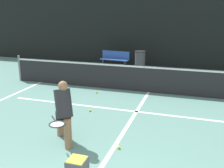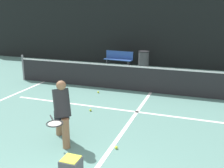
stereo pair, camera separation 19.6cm
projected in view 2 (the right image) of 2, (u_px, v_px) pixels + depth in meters
court_service_line at (137, 112)px, 7.65m from camera, size 8.25×0.10×0.01m
court_center_mark at (128, 125)px, 6.77m from camera, size 0.10×5.98×0.01m
net at (151, 79)px, 9.35m from camera, size 11.09×0.09×1.07m
fence_back at (171, 31)px, 13.29m from camera, size 24.00×0.06×3.79m
player_practicing at (62, 110)px, 5.69m from camera, size 0.77×1.17×1.45m
tennis_ball_scattered_2 at (90, 110)px, 7.71m from camera, size 0.07×0.07×0.07m
tennis_ball_scattered_4 at (116, 147)px, 5.60m from camera, size 0.07×0.07×0.07m
tennis_ball_scattered_6 at (98, 92)px, 9.42m from camera, size 0.07×0.07×0.07m
courtside_bench at (119, 59)px, 13.53m from camera, size 1.53×0.53×0.86m
trash_bin at (144, 61)px, 12.94m from camera, size 0.53×0.53×0.96m
tree_mid at (130, 1)px, 19.86m from camera, size 3.62×3.62×4.09m
building_far at (190, 15)px, 25.71m from camera, size 36.00×2.40×4.90m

